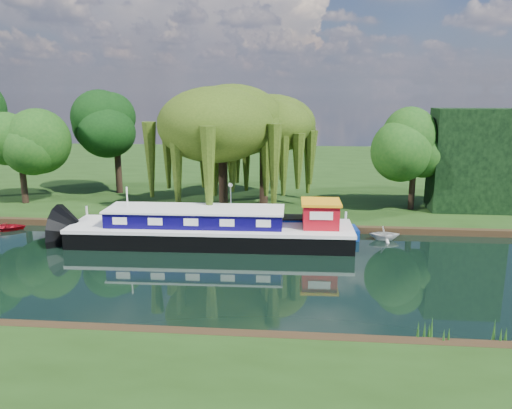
# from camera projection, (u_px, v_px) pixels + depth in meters

# --- Properties ---
(ground) EXTENTS (120.00, 120.00, 0.00)m
(ground) POSITION_uv_depth(u_px,v_px,m) (196.00, 268.00, 28.13)
(ground) COLOR black
(far_bank) EXTENTS (120.00, 52.00, 0.45)m
(far_bank) POSITION_uv_depth(u_px,v_px,m) (254.00, 170.00, 61.07)
(far_bank) COLOR black
(far_bank) RESTS_ON ground
(dutch_barge) EXTENTS (18.42, 4.58, 3.87)m
(dutch_barge) POSITION_uv_depth(u_px,v_px,m) (213.00, 229.00, 32.52)
(dutch_barge) COLOR black
(dutch_barge) RESTS_ON ground
(narrowboat) EXTENTS (11.21, 2.99, 1.62)m
(narrowboat) POSITION_uv_depth(u_px,v_px,m) (276.00, 230.00, 33.81)
(narrowboat) COLOR navy
(narrowboat) RESTS_ON ground
(red_dinghy) EXTENTS (3.22, 2.64, 0.58)m
(red_dinghy) POSITION_uv_depth(u_px,v_px,m) (6.00, 230.00, 35.88)
(red_dinghy) COLOR maroon
(red_dinghy) RESTS_ON ground
(white_cruiser) EXTENTS (2.02, 1.75, 1.05)m
(white_cruiser) POSITION_uv_depth(u_px,v_px,m) (384.00, 240.00, 33.54)
(white_cruiser) COLOR silver
(white_cruiser) RESTS_ON ground
(willow_left) EXTENTS (7.78, 7.78, 9.32)m
(willow_left) POSITION_uv_depth(u_px,v_px,m) (222.00, 125.00, 37.59)
(willow_left) COLOR black
(willow_left) RESTS_ON far_bank
(willow_right) EXTENTS (6.71, 6.71, 8.17)m
(willow_right) POSITION_uv_depth(u_px,v_px,m) (264.00, 133.00, 40.84)
(willow_right) COLOR black
(willow_right) RESTS_ON far_bank
(tree_far_left) EXTENTS (4.72, 4.72, 7.60)m
(tree_far_left) POSITION_uv_depth(u_px,v_px,m) (19.00, 141.00, 41.32)
(tree_far_left) COLOR black
(tree_far_left) RESTS_ON far_bank
(tree_far_mid) EXTENTS (5.24, 5.24, 8.58)m
(tree_far_mid) POSITION_uv_depth(u_px,v_px,m) (116.00, 129.00, 45.38)
(tree_far_mid) COLOR black
(tree_far_mid) RESTS_ON far_bank
(tree_far_right) EXTENTS (4.25, 4.25, 6.95)m
(tree_far_right) POSITION_uv_depth(u_px,v_px,m) (415.00, 150.00, 39.19)
(tree_far_right) COLOR black
(tree_far_right) RESTS_ON far_bank
(conifer_hedge) EXTENTS (6.00, 3.00, 8.00)m
(conifer_hedge) POSITION_uv_depth(u_px,v_px,m) (471.00, 160.00, 39.01)
(conifer_hedge) COLOR black
(conifer_hedge) RESTS_ON far_bank
(lamppost) EXTENTS (0.36, 0.36, 2.56)m
(lamppost) POSITION_uv_depth(u_px,v_px,m) (231.00, 190.00, 37.73)
(lamppost) COLOR silver
(lamppost) RESTS_ON far_bank
(mooring_posts) EXTENTS (19.16, 0.16, 1.00)m
(mooring_posts) POSITION_uv_depth(u_px,v_px,m) (213.00, 216.00, 36.12)
(mooring_posts) COLOR silver
(mooring_posts) RESTS_ON far_bank
(reeds_near) EXTENTS (33.70, 1.50, 1.10)m
(reeds_near) POSITION_uv_depth(u_px,v_px,m) (325.00, 327.00, 20.04)
(reeds_near) COLOR #184111
(reeds_near) RESTS_ON ground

